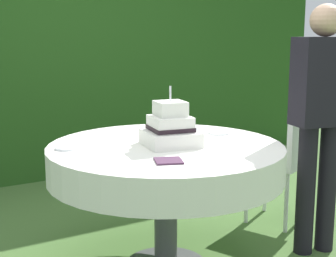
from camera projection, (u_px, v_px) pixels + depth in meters
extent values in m
cube|color=#234C19|center=(38.00, 36.00, 4.96)|extent=(6.60, 0.64, 2.78)
cylinder|color=#4C4C51|center=(166.00, 210.00, 3.05)|extent=(0.14, 0.14, 0.74)
cylinder|color=brown|center=(166.00, 148.00, 2.97)|extent=(1.37, 1.37, 0.03)
cylinder|color=white|center=(166.00, 161.00, 2.99)|extent=(1.40, 1.40, 0.19)
cube|color=white|center=(170.00, 138.00, 2.95)|extent=(0.35, 0.35, 0.09)
cube|color=white|center=(170.00, 124.00, 2.93)|extent=(0.26, 0.26, 0.09)
cube|color=black|center=(170.00, 128.00, 2.94)|extent=(0.27, 0.27, 0.02)
cube|color=white|center=(170.00, 109.00, 2.92)|extent=(0.19, 0.19, 0.09)
sphere|color=#C6599E|center=(181.00, 123.00, 3.08)|extent=(0.09, 0.09, 0.09)
cylinder|color=silver|center=(170.00, 94.00, 2.90)|extent=(0.01, 0.01, 0.09)
cylinder|color=white|center=(66.00, 148.00, 2.86)|extent=(0.13, 0.13, 0.01)
cylinder|color=white|center=(219.00, 133.00, 3.29)|extent=(0.14, 0.14, 0.01)
cylinder|color=white|center=(192.00, 130.00, 3.40)|extent=(0.14, 0.14, 0.01)
cube|color=#4C2D47|center=(168.00, 161.00, 2.59)|extent=(0.18, 0.18, 0.01)
cylinder|color=white|center=(265.00, 184.00, 4.05)|extent=(0.03, 0.03, 0.45)
cylinder|color=white|center=(246.00, 194.00, 3.80)|extent=(0.03, 0.03, 0.45)
cylinder|color=white|center=(303.00, 191.00, 3.86)|extent=(0.03, 0.03, 0.45)
cylinder|color=white|center=(286.00, 203.00, 3.61)|extent=(0.03, 0.03, 0.45)
cube|color=white|center=(276.00, 162.00, 3.79)|extent=(0.52, 0.52, 0.04)
cube|color=white|center=(301.00, 136.00, 3.64)|extent=(0.38, 0.19, 0.40)
cylinder|color=black|center=(327.00, 188.00, 3.29)|extent=(0.12, 0.12, 0.85)
cylinder|color=black|center=(306.00, 190.00, 3.24)|extent=(0.12, 0.12, 0.85)
cube|color=black|center=(323.00, 82.00, 3.14)|extent=(0.40, 0.27, 0.55)
sphere|color=tan|center=(326.00, 20.00, 3.06)|extent=(0.20, 0.20, 0.20)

